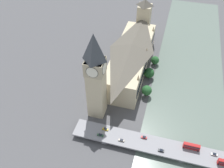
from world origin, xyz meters
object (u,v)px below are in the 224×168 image
at_px(car_southbound_mid, 214,154).
at_px(car_southbound_lead, 121,140).
at_px(car_southbound_tail, 161,150).
at_px(parliament_hall, 131,57).
at_px(clock_tower, 96,76).
at_px(road_bridge, 183,152).
at_px(double_decker_bus_mid, 192,146).
at_px(car_northbound_mid, 105,129).
at_px(victoria_tower, 144,19).
at_px(car_northbound_lead, 100,135).
at_px(car_northbound_tail, 144,137).

bearing_deg(car_southbound_mid, car_southbound_lead, 5.45).
bearing_deg(car_southbound_lead, car_southbound_tail, 178.47).
xyz_separation_m(parliament_hall, clock_tower, (13.80, 61.76, 24.40)).
xyz_separation_m(road_bridge, double_decker_bus_mid, (-5.24, -3.74, 3.53)).
relative_size(parliament_hall, car_northbound_mid, 23.02).
bearing_deg(car_southbound_mid, car_southbound_tail, 10.97).
distance_m(victoria_tower, car_northbound_lead, 150.29).
relative_size(double_decker_bus_mid, car_northbound_mid, 2.57).
height_order(parliament_hall, clock_tower, clock_tower).
bearing_deg(victoria_tower, car_southbound_tail, 105.35).
xyz_separation_m(double_decker_bus_mid, car_southbound_lead, (48.45, 6.92, -1.99)).
distance_m(double_decker_bus_mid, car_southbound_mid, 15.77).
bearing_deg(clock_tower, car_southbound_mid, 168.17).
distance_m(road_bridge, car_southbound_lead, 43.36).
height_order(car_southbound_lead, car_southbound_mid, car_southbound_mid).
bearing_deg(parliament_hall, clock_tower, 77.41).
distance_m(parliament_hall, car_southbound_tail, 97.23).
height_order(car_northbound_lead, car_southbound_mid, car_northbound_lead).
height_order(car_northbound_lead, car_northbound_mid, car_northbound_mid).
bearing_deg(car_southbound_mid, car_northbound_mid, -0.09).
relative_size(parliament_hall, car_southbound_tail, 24.77).
height_order(victoria_tower, double_decker_bus_mid, victoria_tower).
bearing_deg(car_northbound_mid, car_southbound_lead, 155.95).
relative_size(clock_tower, car_northbound_tail, 16.69).
bearing_deg(double_decker_bus_mid, parliament_hall, -52.63).
bearing_deg(car_southbound_lead, road_bridge, -175.79).
height_order(parliament_hall, car_northbound_mid, parliament_hall).
bearing_deg(car_northbound_tail, car_southbound_tail, 150.52).
height_order(car_northbound_mid, car_northbound_tail, car_northbound_tail).
bearing_deg(clock_tower, car_southbound_tail, 154.85).
xyz_separation_m(parliament_hall, car_northbound_lead, (3.43, 86.66, -9.55)).
bearing_deg(car_northbound_mid, car_northbound_lead, 71.75).
bearing_deg(parliament_hall, car_southbound_mid, 133.52).
relative_size(clock_tower, car_northbound_mid, 16.62).
bearing_deg(clock_tower, car_northbound_lead, 112.59).
bearing_deg(double_decker_bus_mid, road_bridge, 35.55).
bearing_deg(victoria_tower, car_northbound_lead, 88.70).
bearing_deg(victoria_tower, clock_tower, 83.70).
relative_size(car_northbound_lead, car_northbound_tail, 1.06).
height_order(road_bridge, double_decker_bus_mid, double_decker_bus_mid).
bearing_deg(parliament_hall, car_northbound_mid, 88.99).
relative_size(road_bridge, double_decker_bus_mid, 13.83).
height_order(parliament_hall, double_decker_bus_mid, parliament_hall).
xyz_separation_m(victoria_tower, road_bridge, (-55.82, 146.24, -18.64)).
xyz_separation_m(victoria_tower, car_northbound_mid, (1.37, 143.19, -17.08)).
relative_size(parliament_hall, double_decker_bus_mid, 8.94).
bearing_deg(car_northbound_lead, parliament_hall, -92.27).
bearing_deg(car_northbound_mid, parliament_hall, -91.01).
height_order(car_northbound_tail, car_southbound_lead, car_northbound_tail).
bearing_deg(car_southbound_lead, car_northbound_tail, -155.83).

